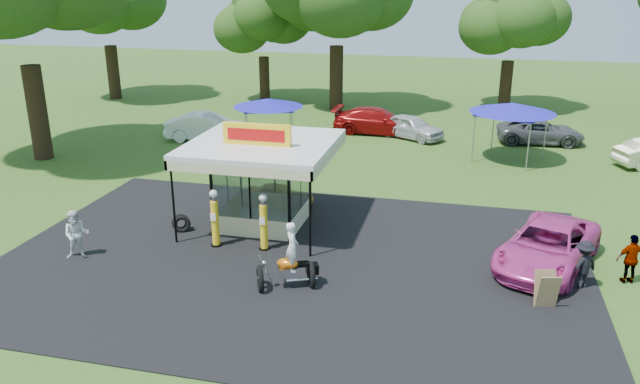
# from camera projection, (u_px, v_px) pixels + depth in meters

# --- Properties ---
(ground) EXTENTS (120.00, 120.00, 0.00)m
(ground) POSITION_uv_depth(u_px,v_px,m) (274.00, 287.00, 19.74)
(ground) COLOR #36581B
(ground) RESTS_ON ground
(asphalt_apron) EXTENTS (20.00, 14.00, 0.04)m
(asphalt_apron) POSITION_uv_depth(u_px,v_px,m) (292.00, 260.00, 21.57)
(asphalt_apron) COLOR black
(asphalt_apron) RESTS_ON ground
(gas_station_kiosk) EXTENTS (5.40, 5.40, 4.18)m
(gas_station_kiosk) POSITION_uv_depth(u_px,v_px,m) (263.00, 181.00, 24.18)
(gas_station_kiosk) COLOR white
(gas_station_kiosk) RESTS_ON ground
(gas_pump_left) EXTENTS (0.41, 0.41, 2.18)m
(gas_pump_left) POSITION_uv_depth(u_px,v_px,m) (215.00, 220.00, 22.39)
(gas_pump_left) COLOR black
(gas_pump_left) RESTS_ON ground
(gas_pump_right) EXTENTS (0.40, 0.40, 2.14)m
(gas_pump_right) POSITION_uv_depth(u_px,v_px,m) (264.00, 223.00, 22.10)
(gas_pump_right) COLOR black
(gas_pump_right) RESTS_ON ground
(motorcycle) EXTENTS (2.02, 1.56, 2.30)m
(motorcycle) POSITION_uv_depth(u_px,v_px,m) (290.00, 262.00, 19.47)
(motorcycle) COLOR black
(motorcycle) RESTS_ON ground
(spare_tires) EXTENTS (0.86, 0.68, 0.69)m
(spare_tires) POSITION_uv_depth(u_px,v_px,m) (181.00, 223.00, 23.92)
(spare_tires) COLOR black
(spare_tires) RESTS_ON ground
(a_frame_sign) EXTENTS (0.68, 0.70, 1.12)m
(a_frame_sign) POSITION_uv_depth(u_px,v_px,m) (546.00, 290.00, 18.39)
(a_frame_sign) COLOR #593819
(a_frame_sign) RESTS_ON ground
(kiosk_car) EXTENTS (2.82, 1.13, 0.96)m
(kiosk_car) POSITION_uv_depth(u_px,v_px,m) (280.00, 194.00, 26.63)
(kiosk_car) COLOR yellow
(kiosk_car) RESTS_ON ground
(pink_sedan) EXTENTS (4.27, 5.89, 1.49)m
(pink_sedan) POSITION_uv_depth(u_px,v_px,m) (548.00, 246.00, 20.95)
(pink_sedan) COLOR #DC3B9C
(pink_sedan) RESTS_ON ground
(spectator_west) EXTENTS (1.05, 0.96, 1.75)m
(spectator_west) POSITION_uv_depth(u_px,v_px,m) (76.00, 235.00, 21.53)
(spectator_west) COLOR white
(spectator_west) RESTS_ON ground
(spectator_east_a) EXTENTS (1.18, 1.10, 1.60)m
(spectator_east_a) POSITION_uv_depth(u_px,v_px,m) (583.00, 265.00, 19.46)
(spectator_east_a) COLOR black
(spectator_east_a) RESTS_ON ground
(spectator_east_b) EXTENTS (1.04, 0.65, 1.66)m
(spectator_east_b) POSITION_uv_depth(u_px,v_px,m) (632.00, 259.00, 19.80)
(spectator_east_b) COLOR gray
(spectator_east_b) RESTS_ON ground
(bg_car_a) EXTENTS (5.10, 2.29, 1.62)m
(bg_car_a) POSITION_uv_depth(u_px,v_px,m) (208.00, 127.00, 36.90)
(bg_car_a) COLOR white
(bg_car_a) RESTS_ON ground
(bg_car_b) EXTENTS (5.50, 2.38, 1.58)m
(bg_car_b) POSITION_uv_depth(u_px,v_px,m) (377.00, 121.00, 38.57)
(bg_car_b) COLOR #940B0B
(bg_car_b) RESTS_ON ground
(bg_car_c) EXTENTS (4.44, 3.52, 1.42)m
(bg_car_c) POSITION_uv_depth(u_px,v_px,m) (411.00, 127.00, 37.45)
(bg_car_c) COLOR silver
(bg_car_c) RESTS_ON ground
(bg_car_d) EXTENTS (5.06, 2.64, 1.36)m
(bg_car_d) POSITION_uv_depth(u_px,v_px,m) (540.00, 132.00, 36.36)
(bg_car_d) COLOR #535355
(bg_car_d) RESTS_ON ground
(tent_west) EXTENTS (3.94, 3.94, 2.75)m
(tent_west) POSITION_uv_depth(u_px,v_px,m) (268.00, 103.00, 35.21)
(tent_west) COLOR gray
(tent_west) RESTS_ON ground
(tent_east) EXTENTS (4.42, 4.42, 3.09)m
(tent_east) POSITION_uv_depth(u_px,v_px,m) (513.00, 108.00, 32.35)
(tent_east) COLOR gray
(tent_east) RESTS_ON ground
(oak_far_a) EXTENTS (9.76, 9.76, 11.57)m
(oak_far_a) POSITION_uv_depth(u_px,v_px,m) (106.00, 2.00, 47.30)
(oak_far_a) COLOR black
(oak_far_a) RESTS_ON ground
(oak_far_b) EXTENTS (7.75, 7.75, 9.24)m
(oak_far_b) POSITION_uv_depth(u_px,v_px,m) (263.00, 23.00, 47.29)
(oak_far_b) COLOR black
(oak_far_b) RESTS_ON ground
(oak_far_d) EXTENTS (8.11, 8.11, 9.65)m
(oak_far_d) POSITION_uv_depth(u_px,v_px,m) (512.00, 23.00, 43.89)
(oak_far_d) COLOR black
(oak_far_d) RESTS_ON ground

